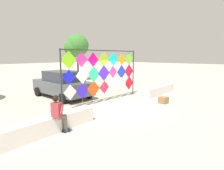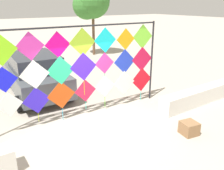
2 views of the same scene
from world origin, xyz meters
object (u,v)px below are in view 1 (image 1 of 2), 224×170
object	(u,v)px
parked_car	(63,84)
cardboard_box_large	(163,100)
kite_display_rack	(105,71)
tree_far_right	(76,46)
seated_vendor	(59,111)

from	to	relation	value
parked_car	cardboard_box_large	bearing A→B (deg)	-64.88
cardboard_box_large	kite_display_rack	bearing A→B (deg)	123.33
cardboard_box_large	tree_far_right	world-z (taller)	tree_far_right
kite_display_rack	tree_far_right	bearing A→B (deg)	59.60
parked_car	tree_far_right	distance (m)	9.04
seated_vendor	kite_display_rack	bearing A→B (deg)	23.08
tree_far_right	seated_vendor	bearing A→B (deg)	-132.07
seated_vendor	cardboard_box_large	size ratio (longest dim) A/B	3.14
cardboard_box_large	tree_far_right	distance (m)	12.90
parked_car	tree_far_right	bearing A→B (deg)	44.04
kite_display_rack	tree_far_right	world-z (taller)	tree_far_right
seated_vendor	cardboard_box_large	distance (m)	6.65
parked_car	tree_far_right	xyz separation A→B (m)	(6.15, 5.94, 2.94)
seated_vendor	cardboard_box_large	xyz separation A→B (m)	(6.54, -0.97, -0.66)
parked_car	cardboard_box_large	world-z (taller)	parked_car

